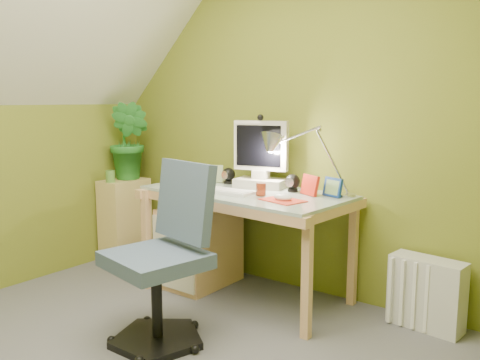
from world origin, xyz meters
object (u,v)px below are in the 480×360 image
Objects in this scene: desk at (245,244)px; side_ledge at (125,219)px; radiator at (427,293)px; desk_lamp at (320,145)px; monitor at (261,151)px; potted_plant at (130,141)px; task_chair at (156,256)px.

side_ledge is at bearing -179.02° from desk.
desk is at bearing -161.68° from radiator.
desk_lamp reaches higher than radiator.
potted_plant is (-1.29, -0.05, 0.01)m from monitor.
desk_lamp is at bearing -168.53° from radiator.
radiator is (2.47, 0.16, -0.13)m from side_ledge.
desk_lamp is (0.45, 0.00, 0.07)m from monitor.
side_ledge is 1.63m from task_chair.
side_ledge is (-1.32, 0.08, -0.03)m from desk.
task_chair is at bearing -84.70° from desk.
monitor is 0.78× the size of potted_plant.
radiator is at bearing 14.68° from desk_lamp.
side_ledge is 2.48m from radiator.
monitor is 1.29m from potted_plant.
task_chair is at bearing -36.87° from potted_plant.
monitor is at bearing 94.42° from desk.
radiator is at bearing 55.34° from task_chair.
desk is 1.33m from side_ledge.
side_ledge is 0.66m from potted_plant.
monitor is at bearing -170.37° from desk_lamp.
desk_lamp reaches higher than task_chair.
side_ledge is at bearing -127.07° from potted_plant.
desk is 3.25× the size of radiator.
radiator is at bearing -10.99° from monitor.
radiator is (1.13, 1.09, -0.29)m from task_chair.
radiator is at bearing 3.75° from side_ledge.
task_chair is at bearing -129.78° from radiator.
desk is 1.44m from potted_plant.
potted_plant is at bearing 178.66° from desk.
monitor is 0.45m from desk_lamp.
desk is 2.03× the size of side_ledge.
task_chair reaches higher than side_ledge.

